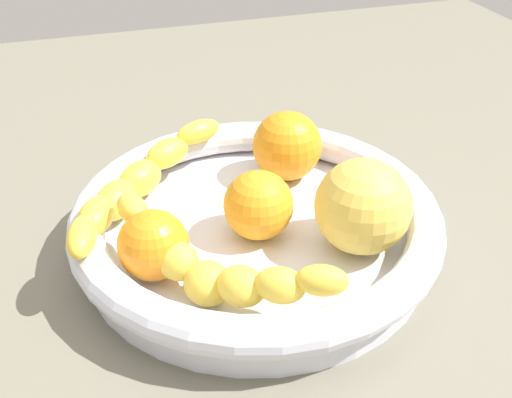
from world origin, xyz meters
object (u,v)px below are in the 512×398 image
Objects in this scene: fruit_bowl at (256,223)px; banana_draped_right at (135,184)px; banana_draped_left at (212,266)px; apple_yellow at (363,207)px; orange_mid_left at (287,146)px; orange_mid_right at (153,245)px; orange_front at (259,205)px.

fruit_bowl is 1.71× the size of banana_draped_right.
banana_draped_left is 0.86× the size of banana_draped_right.
apple_yellow is (16.15, -10.23, 1.06)cm from banana_draped_right.
orange_mid_left is at bearing 6.37° from banana_draped_right.
banana_draped_right is at bearing 90.80° from orange_mid_right.
orange_front is (5.42, 6.13, 0.07)cm from banana_draped_left.
banana_draped_right is at bearing 147.78° from fruit_bowl.
fruit_bowl is 9.33cm from orange_mid_left.
orange_mid_left is 0.85× the size of apple_yellow.
fruit_bowl is 4.01× the size of apple_yellow.
banana_draped_left reaches higher than banana_draped_right.
banana_draped_left is 8.18cm from orange_front.
orange_mid_right is at bearing 132.92° from banana_draped_left.
apple_yellow is (7.15, -3.91, 0.94)cm from orange_front.
banana_draped_left is 2.87× the size of orange_mid_right.
orange_front reaches higher than orange_mid_right.
orange_mid_left is (5.28, 7.25, 2.59)cm from fruit_bowl.
orange_front reaches higher than banana_draped_left.
banana_draped_right is (-8.97, 5.66, 2.09)cm from fruit_bowl.
orange_mid_left is at bearing 99.11° from apple_yellow.
banana_draped_right reaches higher than fruit_bowl.
orange_front is at bearing -35.07° from banana_draped_right.
fruit_bowl is 8.93cm from banana_draped_left.
orange_front is 9.20cm from orange_mid_right.
apple_yellow is at bearing -32.52° from fruit_bowl.
orange_mid_right is (-14.13, -10.32, -0.55)cm from orange_mid_left.
orange_mid_right is (-8.88, -2.41, -0.17)cm from orange_front.
banana_draped_right is 8.73cm from orange_mid_right.
banana_draped_left is at bearing -47.08° from orange_mid_right.
orange_mid_right is 16.13cm from apple_yellow.
banana_draped_right is 3.12× the size of orange_front.
apple_yellow reaches higher than orange_mid_left.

